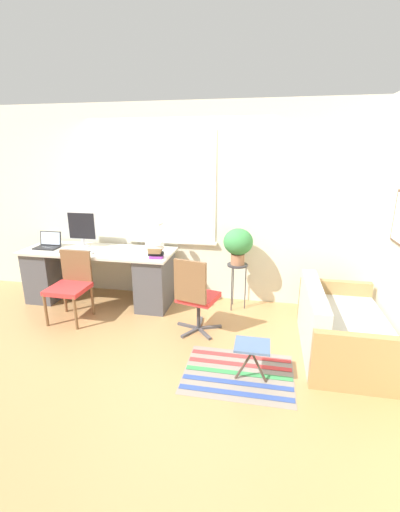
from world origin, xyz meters
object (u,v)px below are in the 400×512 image
object	(u,v)px
desk_chair_wooden	(71,284)
folding_stool	(252,349)
mouse	(92,252)
desk_lamp	(160,232)
book_stack	(155,250)
couch_loveseat	(340,330)
potted_plant	(238,243)
office_chair_swivel	(196,295)
keyboard	(75,252)
plant_stand	(237,269)
laptop	(48,244)
monitor	(82,228)

from	to	relation	value
desk_chair_wooden	folding_stool	world-z (taller)	desk_chair_wooden
mouse	desk_lamp	xyz separation A→B (m)	(0.88, 0.24, 0.27)
book_stack	desk_lamp	bearing A→B (deg)	93.99
couch_loveseat	potted_plant	distance (m)	1.61
desk_lamp	potted_plant	distance (m)	1.05
desk_lamp	couch_loveseat	size ratio (longest dim) A/B	0.31
office_chair_swivel	potted_plant	distance (m)	0.97
keyboard	book_stack	world-z (taller)	book_stack
folding_stool	potted_plant	bearing A→B (deg)	100.28
couch_loveseat	potted_plant	bearing A→B (deg)	53.76
plant_stand	potted_plant	size ratio (longest dim) A/B	1.31
plant_stand	potted_plant	bearing A→B (deg)	-90.00
couch_loveseat	plant_stand	distance (m)	1.50
couch_loveseat	potted_plant	xyz separation A→B (m)	(-1.18, 0.87, 0.67)
desk_chair_wooden	laptop	bearing A→B (deg)	140.42
mouse	desk_lamp	bearing A→B (deg)	15.12
laptop	mouse	xyz separation A→B (m)	(0.76, -0.16, -0.03)
monitor	desk_chair_wooden	size ratio (longest dim) A/B	0.58
monitor	book_stack	xyz separation A→B (m)	(1.19, -0.34, -0.16)
mouse	book_stack	size ratio (longest dim) A/B	0.29
laptop	desk_lamp	size ratio (longest dim) A/B	0.74
plant_stand	monitor	bearing A→B (deg)	179.84
mouse	couch_loveseat	xyz separation A→B (m)	(3.10, -0.56, -0.53)
couch_loveseat	desk_chair_wooden	bearing A→B (deg)	86.91
desk_chair_wooden	couch_loveseat	xyz separation A→B (m)	(3.22, -0.17, -0.22)
potted_plant	folding_stool	size ratio (longest dim) A/B	1.24
mouse	book_stack	xyz separation A→B (m)	(0.89, -0.03, 0.09)
office_chair_swivel	couch_loveseat	world-z (taller)	office_chair_swivel
couch_loveseat	folding_stool	bearing A→B (deg)	126.92
book_stack	plant_stand	distance (m)	1.12
monitor	office_chair_swivel	size ratio (longest dim) A/B	0.53
monitor	mouse	bearing A→B (deg)	-46.37
desk_lamp	desk_chair_wooden	xyz separation A→B (m)	(-1.00, -0.62, -0.58)
mouse	laptop	bearing A→B (deg)	168.21
office_chair_swivel	mouse	bearing A→B (deg)	-2.36
desk_lamp	couch_loveseat	bearing A→B (deg)	-19.75
desk_chair_wooden	keyboard	bearing A→B (deg)	110.50
book_stack	potted_plant	distance (m)	1.08
couch_loveseat	plant_stand	size ratio (longest dim) A/B	2.21
desk_chair_wooden	book_stack	bearing A→B (deg)	20.49
mouse	folding_stool	size ratio (longest dim) A/B	0.17
laptop	desk_chair_wooden	world-z (taller)	laptop
plant_stand	book_stack	bearing A→B (deg)	-161.97
folding_stool	book_stack	bearing A→B (deg)	137.08
desk_chair_wooden	mouse	bearing A→B (deg)	73.26
office_chair_swivel	potted_plant	world-z (taller)	potted_plant
keyboard	desk_lamp	xyz separation A→B (m)	(1.14, 0.23, 0.28)
plant_stand	office_chair_swivel	bearing A→B (deg)	-118.24
keyboard	potted_plant	xyz separation A→B (m)	(2.18, 0.29, 0.15)
keyboard	couch_loveseat	xyz separation A→B (m)	(3.36, -0.57, -0.52)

